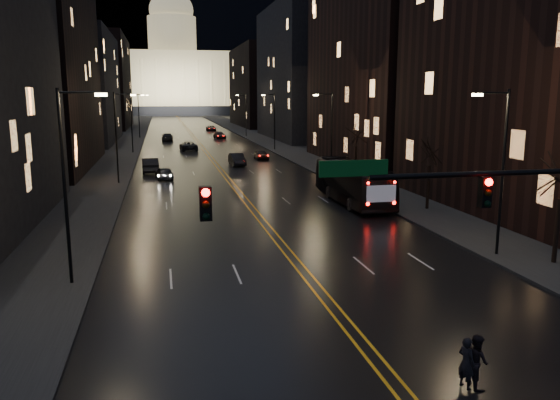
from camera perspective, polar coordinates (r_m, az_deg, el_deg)
ground at (r=19.03m, az=10.16°, el=-16.43°), size 900.00×900.00×0.00m
road at (r=145.98m, az=-9.67°, el=7.33°), size 20.00×320.00×0.02m
sidewalk_left at (r=146.00m, az=-15.21°, el=7.13°), size 8.00×320.00×0.16m
sidewalk_right at (r=147.28m, az=-4.18°, el=7.51°), size 8.00×320.00×0.16m
center_line at (r=145.98m, az=-9.67°, el=7.33°), size 0.62×320.00×0.01m
building_left_mid at (r=71.23m, az=-24.60°, el=14.22°), size 12.00×30.00×28.00m
building_left_far at (r=108.53m, az=-20.20°, el=10.93°), size 12.00×34.00×20.00m
building_left_dist at (r=156.26m, az=-17.87°, el=11.59°), size 12.00×40.00×24.00m
building_right_near at (r=45.18m, az=26.42°, el=14.00°), size 12.00×26.00×24.00m
building_right_tall at (r=71.91m, az=11.15°, el=18.94°), size 12.00×30.00×38.00m
building_right_mid at (r=111.15m, az=2.25°, el=13.11°), size 12.00×34.00×26.00m
building_right_dist at (r=158.03m, az=-2.19°, el=11.72°), size 12.00×40.00×22.00m
mountain_ridge at (r=402.27m, az=-5.76°, el=18.88°), size 520.00×60.00×130.00m
capitol at (r=265.79m, az=-11.05°, el=12.52°), size 90.00×50.00×58.50m
traffic_signal at (r=20.32m, az=26.26°, el=-0.38°), size 17.29×0.45×7.00m
streetlamp_right_near at (r=31.18m, az=22.02°, el=3.48°), size 2.13×0.25×9.00m
streetlamp_left_near at (r=26.15m, az=-21.24°, el=2.25°), size 2.13×0.25×9.00m
streetlamp_right_mid at (r=58.36m, az=5.27°, el=7.31°), size 2.13×0.25×9.00m
streetlamp_left_mid at (r=55.84m, az=-16.58°, el=6.75°), size 2.13×0.25×9.00m
streetlamp_right_far at (r=87.41m, az=-0.69°, el=8.53°), size 2.13×0.25×9.00m
streetlamp_left_far at (r=85.74m, az=-15.15°, el=8.11°), size 2.13×0.25×9.00m
streetlamp_right_dist at (r=116.94m, az=-3.67°, el=9.10°), size 2.13×0.25×9.00m
streetlamp_left_dist at (r=115.70m, az=-14.45°, el=8.77°), size 2.13×0.25×9.00m
tree_right_mid at (r=42.61m, az=15.39°, el=4.91°), size 2.40×2.40×6.65m
tree_right_far at (r=57.21m, az=7.96°, el=6.62°), size 2.40×2.40×6.65m
bus at (r=44.95m, az=7.59°, el=1.85°), size 2.88×12.18×3.39m
oncoming_car_a at (r=58.42m, az=-12.00°, el=2.77°), size 2.05×4.12×1.35m
oncoming_car_b at (r=64.03m, az=-13.40°, el=3.56°), size 2.01×5.21×1.69m
oncoming_car_c at (r=88.49m, az=-9.55°, el=5.59°), size 2.88×5.53×1.49m
oncoming_car_d at (r=108.40m, az=-11.68°, el=6.47°), size 2.32×5.26×1.50m
receding_car_a at (r=68.92m, az=-4.52°, el=4.25°), size 1.78×4.66×1.52m
receding_car_b at (r=75.24m, az=-1.99°, el=4.78°), size 1.68×4.05×1.37m
receding_car_c at (r=112.16m, az=-6.33°, el=6.73°), size 2.47×4.94×1.38m
receding_car_d at (r=136.86m, az=-7.22°, el=7.45°), size 2.36×4.94×1.36m
pedestrian_a at (r=17.91m, az=18.89°, el=-15.80°), size 0.55×0.68×1.62m
pedestrian_b at (r=18.06m, az=19.82°, el=-15.53°), size 0.49×0.84×1.68m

